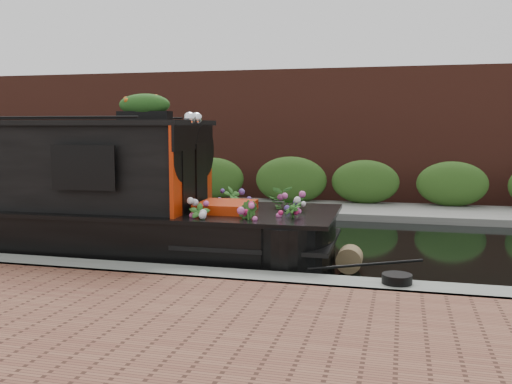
# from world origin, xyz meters

# --- Properties ---
(ground) EXTENTS (80.00, 80.00, 0.00)m
(ground) POSITION_xyz_m (0.00, 0.00, 0.00)
(ground) COLOR black
(ground) RESTS_ON ground
(near_bank_coping) EXTENTS (40.00, 0.60, 0.50)m
(near_bank_coping) POSITION_xyz_m (0.00, -3.30, 0.00)
(near_bank_coping) COLOR slate
(near_bank_coping) RESTS_ON ground
(far_bank_path) EXTENTS (40.00, 2.40, 0.34)m
(far_bank_path) POSITION_xyz_m (0.00, 4.20, 0.00)
(far_bank_path) COLOR slate
(far_bank_path) RESTS_ON ground
(far_hedge) EXTENTS (40.00, 1.10, 2.80)m
(far_hedge) POSITION_xyz_m (0.00, 5.10, 0.00)
(far_hedge) COLOR #2E541C
(far_hedge) RESTS_ON ground
(far_brick_wall) EXTENTS (40.00, 1.00, 8.00)m
(far_brick_wall) POSITION_xyz_m (0.00, 7.20, 0.00)
(far_brick_wall) COLOR #59291E
(far_brick_wall) RESTS_ON ground
(rope_fender) EXTENTS (0.40, 0.41, 0.40)m
(rope_fender) POSITION_xyz_m (2.30, -1.79, 0.20)
(rope_fender) COLOR brown
(rope_fender) RESTS_ON ground
(coiled_mooring_rope) EXTENTS (0.39, 0.39, 0.12)m
(coiled_mooring_rope) POSITION_xyz_m (3.04, -3.22, 0.31)
(coiled_mooring_rope) COLOR black
(coiled_mooring_rope) RESTS_ON near_bank_coping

